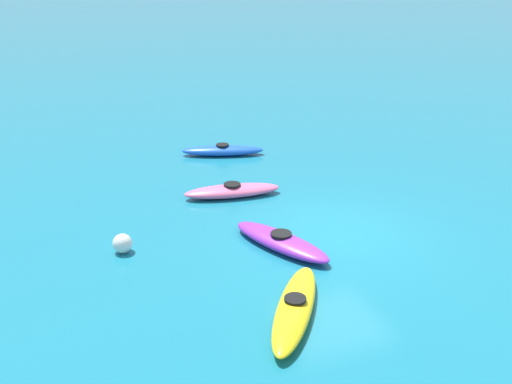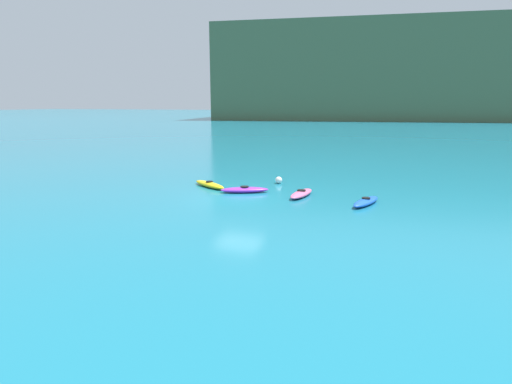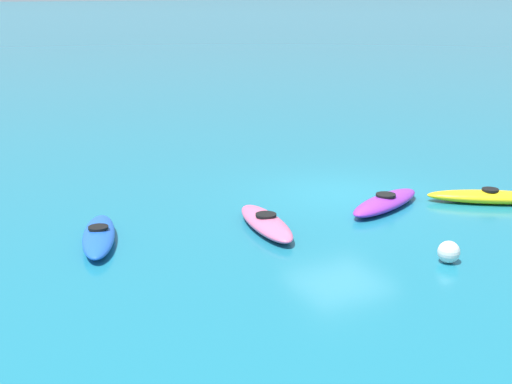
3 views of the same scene
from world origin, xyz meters
TOP-DOWN VIEW (x-y plane):
  - ground_plane at (0.00, 0.00)m, footprint 600.00×600.00m
  - headland_cliff at (15.11, 130.56)m, footprint 136.16×68.98m
  - kayak_pink at (3.03, 1.54)m, footprint 1.07×2.68m
  - kayak_yellow at (-2.79, 2.32)m, footprint 2.87×2.20m
  - kayak_blue at (6.51, 0.69)m, footprint 1.44×2.72m
  - kayak_purple at (-0.24, 1.50)m, footprint 2.79×1.77m
  - buoy_white at (0.81, 4.84)m, footprint 0.43×0.43m

SIDE VIEW (x-z plane):
  - ground_plane at x=0.00m, z-range 0.00..0.00m
  - kayak_yellow at x=-2.79m, z-range -0.02..0.35m
  - kayak_blue at x=6.51m, z-range -0.02..0.35m
  - kayak_purple at x=-0.24m, z-range -0.02..0.35m
  - kayak_pink at x=3.03m, z-range -0.02..0.35m
  - buoy_white at x=0.81m, z-range 0.00..0.43m
  - headland_cliff at x=15.11m, z-range 0.00..27.80m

